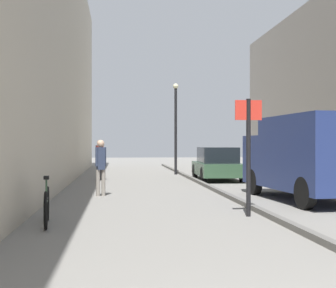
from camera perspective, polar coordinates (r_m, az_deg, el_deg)
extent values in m
plane|color=gray|center=(14.31, 0.65, -6.41)|extent=(80.00, 80.00, 0.00)
cube|color=#BCB29E|center=(14.92, -18.53, 14.31)|extent=(2.37, 40.00, 10.58)
cube|color=#615F5B|center=(14.58, 6.87, -6.06)|extent=(0.16, 40.00, 0.12)
cylinder|color=black|center=(20.61, -8.16, -3.28)|extent=(0.12, 0.12, 0.83)
cylinder|color=black|center=(20.63, -8.64, -3.28)|extent=(0.12, 0.12, 0.83)
cube|color=maroon|center=(20.59, -8.40, -1.15)|extent=(0.25, 0.22, 0.71)
cylinder|color=maroon|center=(20.57, -8.05, -1.00)|extent=(0.10, 0.10, 0.60)
cylinder|color=maroon|center=(20.61, -8.75, -1.00)|extent=(0.10, 0.10, 0.60)
sphere|color=#9E755B|center=(20.59, -8.40, 0.15)|extent=(0.23, 0.23, 0.23)
cylinder|color=gray|center=(14.41, -8.59, -4.75)|extent=(0.12, 0.12, 0.81)
cylinder|color=gray|center=(14.46, -7.93, -4.74)|extent=(0.12, 0.12, 0.81)
cube|color=#2D3851|center=(14.39, -8.26, -1.77)|extent=(0.27, 0.25, 0.69)
cylinder|color=#2D3851|center=(14.35, -8.73, -1.56)|extent=(0.10, 0.10, 0.59)
cylinder|color=#2D3851|center=(14.42, -7.79, -1.56)|extent=(0.10, 0.10, 0.59)
sphere|color=tan|center=(14.38, -8.26, 0.05)|extent=(0.22, 0.22, 0.22)
cube|color=navy|center=(13.16, 17.96, -1.06)|extent=(2.30, 3.67, 2.03)
cube|color=navy|center=(15.37, 13.61, -1.85)|extent=(2.14, 1.52, 1.52)
cube|color=black|center=(15.80, 12.90, -0.58)|extent=(1.72, 0.17, 0.67)
cylinder|color=black|center=(14.93, 10.58, -4.60)|extent=(0.28, 0.81, 0.80)
cylinder|color=black|center=(15.69, 16.90, -4.38)|extent=(0.28, 0.81, 0.80)
cylinder|color=black|center=(11.85, 16.48, -5.81)|extent=(0.28, 0.81, 0.80)
cube|color=#335138|center=(20.77, 6.07, -3.04)|extent=(1.98, 4.27, 0.55)
cube|color=black|center=(20.75, 6.07, -1.34)|extent=(1.62, 2.58, 0.68)
cylinder|color=black|center=(22.07, 3.34, -3.31)|extent=(0.23, 0.65, 0.64)
cylinder|color=black|center=(22.33, 7.52, -3.27)|extent=(0.23, 0.65, 0.64)
cylinder|color=black|center=(19.25, 4.38, -3.80)|extent=(0.23, 0.65, 0.64)
cylinder|color=black|center=(19.54, 9.15, -3.74)|extent=(0.23, 0.65, 0.64)
cylinder|color=black|center=(10.40, 9.85, -1.66)|extent=(0.10, 0.10, 2.60)
cube|color=red|center=(10.42, 9.85, 4.12)|extent=(0.60, 0.04, 0.44)
cylinder|color=black|center=(24.25, 0.95, 1.55)|extent=(0.14, 0.14, 4.50)
sphere|color=beige|center=(24.43, 0.95, 7.11)|extent=(0.28, 0.28, 0.28)
torus|color=black|center=(10.07, -14.59, -7.08)|extent=(0.14, 0.72, 0.72)
torus|color=black|center=(9.03, -14.78, -7.90)|extent=(0.14, 0.72, 0.72)
cylinder|color=#335138|center=(9.53, -14.68, -6.57)|extent=(0.16, 0.94, 0.05)
cylinder|color=#335138|center=(9.32, -14.72, -5.36)|extent=(0.04, 0.04, 0.40)
cube|color=black|center=(9.30, -14.72, -4.01)|extent=(0.13, 0.25, 0.06)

